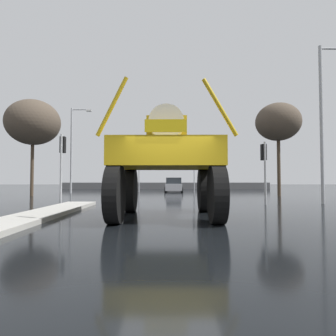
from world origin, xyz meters
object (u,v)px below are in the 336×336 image
traffic_signal_near_left (62,153)px  traffic_signal_far_left (139,163)px  sedan_ahead (174,185)px  traffic_signal_far_right (194,165)px  traffic_signal_near_right (264,159)px  streetlight_far_left (73,146)px  bare_tree_left (33,123)px  bare_tree_right (278,122)px  streetlight_near_right (324,116)px  oversize_sprayer (167,160)px

traffic_signal_near_left → traffic_signal_far_left: bearing=80.3°
sedan_ahead → traffic_signal_far_right: 3.11m
traffic_signal_near_left → traffic_signal_near_right: 10.45m
traffic_signal_near_left → streetlight_far_left: (-3.41, 12.93, 1.89)m
traffic_signal_far_left → traffic_signal_far_right: bearing=0.0°
traffic_signal_near_left → traffic_signal_near_right: (10.45, 0.01, -0.28)m
traffic_signal_far_right → bare_tree_left: size_ratio=0.51×
traffic_signal_far_left → streetlight_far_left: streetlight_far_left is taller
sedan_ahead → bare_tree_right: 12.72m
sedan_ahead → streetlight_near_right: streetlight_near_right is taller
traffic_signal_near_right → traffic_signal_far_left: size_ratio=0.77×
sedan_ahead → traffic_signal_near_right: size_ratio=1.28×
traffic_signal_far_right → bare_tree_right: size_ratio=0.53×
bare_tree_right → oversize_sprayer: bearing=-124.5°
streetlight_near_right → bare_tree_right: streetlight_near_right is taller
traffic_signal_far_right → bare_tree_right: bearing=-51.8°
bare_tree_right → traffic_signal_near_left: bearing=-150.7°
traffic_signal_near_right → bare_tree_left: bare_tree_left is taller
traffic_signal_far_left → oversize_sprayer: bearing=-82.6°
sedan_ahead → traffic_signal_near_left: (-6.27, -16.44, 1.92)m
sedan_ahead → bare_tree_left: bearing=126.8°
streetlight_near_right → bare_tree_right: (0.47, 7.62, 1.14)m
oversize_sprayer → traffic_signal_near_left: size_ratio=1.45×
streetlight_near_right → streetlight_far_left: 21.31m
traffic_signal_far_right → bare_tree_left: 15.68m
traffic_signal_near_right → oversize_sprayer: bearing=-135.5°
oversize_sprayer → traffic_signal_near_right: size_ratio=1.62×
sedan_ahead → streetlight_near_right: 18.17m
oversize_sprayer → streetlight_near_right: bearing=-56.2°
bare_tree_right → traffic_signal_near_right: bearing=-115.7°
sedan_ahead → streetlight_near_right: size_ratio=0.49×
streetlight_near_right → traffic_signal_near_right: bearing=-173.0°
traffic_signal_far_left → traffic_signal_far_right: traffic_signal_far_left is taller
traffic_signal_near_left → streetlight_far_left: size_ratio=0.44×
oversize_sprayer → traffic_signal_far_left: 20.82m
traffic_signal_near_left → traffic_signal_far_right: (8.36, 15.60, 0.22)m
traffic_signal_near_left → traffic_signal_far_left: 15.83m
traffic_signal_far_left → bare_tree_right: size_ratio=0.57×
sedan_ahead → traffic_signal_far_left: bearing=105.2°
traffic_signal_near_left → traffic_signal_far_right: bearing=61.8°
traffic_signal_near_right → streetlight_far_left: (-13.86, 12.92, 2.17)m
traffic_signal_far_right → bare_tree_left: (-13.62, -7.16, 3.01)m
bare_tree_left → oversize_sprayer: bearing=-51.8°
traffic_signal_near_right → traffic_signal_near_left: bearing=-180.0°
streetlight_near_right → traffic_signal_near_left: bearing=-178.2°
bare_tree_left → traffic_signal_far_left: bearing=42.1°
traffic_signal_near_right → bare_tree_left: 18.17m
traffic_signal_near_left → traffic_signal_near_right: bearing=0.0°
streetlight_near_right → bare_tree_right: 7.72m
traffic_signal_near_right → streetlight_far_left: bearing=137.0°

